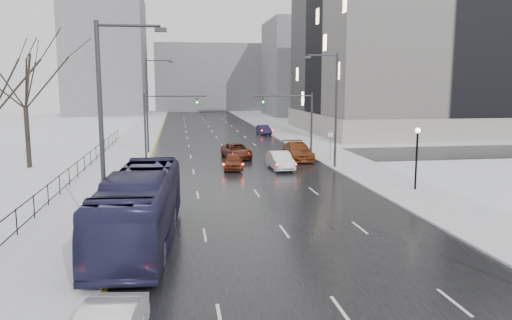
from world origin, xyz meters
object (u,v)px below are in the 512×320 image
no_uturn_sign (330,138)px  sedan_center_near (234,161)px  streetlight_r_mid (334,105)px  bus (140,208)px  sedan_right_far (298,151)px  streetlight_l_far (149,101)px  sedan_right_near (280,160)px  tree_park_e (30,169)px  mast_signal_right (301,116)px  streetlight_l_near (107,127)px  sedan_right_cross (236,151)px  sedan_right_distant (264,130)px  lamppost_r_mid (417,149)px  mast_signal_left (156,118)px

no_uturn_sign → sedan_center_near: 10.34m
streetlight_r_mid → bus: 24.48m
no_uturn_sign → sedan_right_far: (-2.92, 1.15, -1.40)m
streetlight_l_far → sedan_center_near: bearing=-55.7°
sedan_right_near → sedan_right_far: (2.78, 5.00, 0.08)m
streetlight_l_far → tree_park_e: bearing=-141.4°
no_uturn_sign → mast_signal_right: bearing=115.1°
streetlight_l_near → sedan_right_cross: 28.90m
streetlight_l_near → sedan_right_cross: bearing=72.3°
streetlight_l_far → mast_signal_right: size_ratio=1.54×
sedan_center_near → sedan_right_distant: 30.35m
streetlight_l_near → sedan_right_far: 29.39m
streetlight_l_near → lamppost_r_mid: 21.78m
no_uturn_sign → streetlight_l_near: bearing=-125.9°
streetlight_l_far → sedan_center_near: 14.45m
mast_signal_right → sedan_center_near: bearing=-137.3°
streetlight_l_far → mast_signal_left: streetlight_l_far is taller
bus → sedan_right_near: bearing=65.1°
streetlight_l_far → bus: size_ratio=0.82×
mast_signal_left → sedan_right_cross: (7.83, -0.85, -3.33)m
streetlight_l_far → bus: bearing=-87.8°
streetlight_l_near → sedan_right_distant: (15.37, 50.13, -4.90)m
streetlight_r_mid → streetlight_l_far: bearing=143.7°
streetlight_l_near → sedan_right_far: streetlight_l_near is taller
tree_park_e → streetlight_l_near: 26.61m
tree_park_e → streetlight_r_mid: size_ratio=1.35×
sedan_right_near → sedan_right_distant: (3.70, 29.97, -0.10)m
streetlight_r_mid → sedan_right_distant: streetlight_r_mid is taller
mast_signal_left → bus: mast_signal_left is taller
sedan_right_distant → lamppost_r_mid: bearing=-90.7°
mast_signal_right → sedan_center_near: mast_signal_right is taller
streetlight_l_near → no_uturn_sign: bearing=54.1°
streetlight_r_mid → mast_signal_right: size_ratio=1.54×
sedan_center_near → sedan_right_distant: (7.70, 29.36, -0.01)m
sedan_center_near → sedan_right_far: sedan_right_far is taller
tree_park_e → sedan_right_distant: (25.40, 26.13, 0.72)m
bus → sedan_right_far: (13.28, 23.98, -0.84)m
streetlight_l_far → sedan_right_far: bearing=-25.3°
tree_park_e → sedan_center_near: 18.01m
lamppost_r_mid → mast_signal_right: 18.41m
sedan_right_cross → mast_signal_right: bearing=2.9°
sedan_right_near → tree_park_e: bearing=167.7°
lamppost_r_mid → mast_signal_left: size_ratio=0.66×
lamppost_r_mid → bus: (-18.00, -8.82, -1.20)m
sedan_right_distant → bus: bearing=-112.3°
streetlight_l_far → no_uturn_sign: size_ratio=3.70×
tree_park_e → mast_signal_right: size_ratio=2.08×
mast_signal_right → bus: size_ratio=0.53×
sedan_center_near → sedan_right_far: bearing=40.0°
tree_park_e → mast_signal_left: bearing=20.2°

